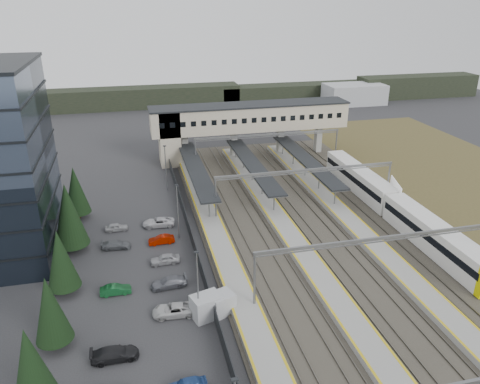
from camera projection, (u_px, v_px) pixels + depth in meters
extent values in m
plane|color=#2B2B2D|center=(253.00, 269.00, 57.92)|extent=(220.00, 220.00, 0.00)
cone|color=black|center=(33.00, 373.00, 35.11)|extent=(4.26, 4.26, 8.20)
cylinder|color=black|center=(56.00, 341.00, 44.92)|extent=(0.44, 0.44, 1.20)
cone|color=black|center=(50.00, 309.00, 43.44)|extent=(3.54, 3.54, 6.80)
cylinder|color=black|center=(66.00, 289.00, 52.99)|extent=(0.44, 0.44, 1.20)
cone|color=black|center=(61.00, 259.00, 51.47)|extent=(3.64, 3.64, 7.00)
cylinder|color=black|center=(74.00, 246.00, 61.95)|extent=(0.44, 0.44, 1.20)
cone|color=black|center=(69.00, 214.00, 60.14)|extent=(4.42, 4.42, 8.50)
cylinder|color=black|center=(79.00, 214.00, 70.91)|extent=(0.44, 0.44, 1.20)
cone|color=black|center=(76.00, 190.00, 69.35)|extent=(3.74, 3.74, 7.20)
imported|color=black|center=(115.00, 354.00, 43.31)|extent=(4.44, 1.87, 1.28)
imported|color=#135025|center=(116.00, 290.00, 52.83)|extent=(3.48, 1.23, 1.14)
imported|color=#55595D|center=(116.00, 245.00, 62.33)|extent=(4.01, 1.91, 1.13)
imported|color=#9F9FA3|center=(116.00, 227.00, 67.08)|extent=(3.29, 1.40, 1.11)
imported|color=silver|center=(174.00, 310.00, 49.34)|extent=(4.69, 2.42, 1.26)
imported|color=slate|center=(169.00, 282.00, 54.10)|extent=(4.36, 2.04, 1.23)
imported|color=#9D9DA2|center=(165.00, 259.00, 58.84)|extent=(3.76, 1.60, 1.27)
imported|color=#931300|center=(161.00, 240.00, 63.61)|extent=(3.57, 1.39, 1.16)
imported|color=silver|center=(158.00, 222.00, 68.33)|extent=(4.79, 2.55, 1.28)
cube|color=black|center=(235.00, 380.00, 30.70)|extent=(0.50, 0.25, 0.15)
cylinder|color=slate|center=(198.00, 286.00, 47.49)|extent=(0.16, 0.16, 8.00)
cube|color=black|center=(196.00, 252.00, 45.93)|extent=(0.50, 0.25, 0.15)
cylinder|color=slate|center=(178.00, 212.00, 63.62)|extent=(0.16, 0.16, 8.00)
cube|color=black|center=(176.00, 185.00, 62.06)|extent=(0.50, 0.25, 0.15)
cylinder|color=slate|center=(166.00, 168.00, 79.75)|extent=(0.16, 0.16, 8.00)
cube|color=black|center=(164.00, 146.00, 78.19)|extent=(0.50, 0.25, 0.15)
cube|color=#26282B|center=(195.00, 248.00, 60.63)|extent=(0.08, 90.00, 2.00)
cube|color=#A9ABAF|center=(207.00, 306.00, 48.87)|extent=(3.54, 3.00, 2.53)
cube|color=#A9ABAF|center=(222.00, 303.00, 49.52)|extent=(3.11, 2.87, 2.32)
cube|color=#332E28|center=(327.00, 238.00, 64.93)|extent=(34.00, 90.00, 0.20)
cube|color=#59544C|center=(238.00, 248.00, 62.14)|extent=(0.08, 90.00, 0.14)
cube|color=#59544C|center=(249.00, 247.00, 62.45)|extent=(0.08, 90.00, 0.14)
cube|color=#59544C|center=(267.00, 244.00, 63.00)|extent=(0.08, 90.00, 0.14)
cube|color=#59544C|center=(277.00, 243.00, 63.31)|extent=(0.08, 90.00, 0.14)
cube|color=#59544C|center=(309.00, 239.00, 64.28)|extent=(0.08, 90.00, 0.14)
cube|color=#59544C|center=(319.00, 238.00, 64.59)|extent=(0.08, 90.00, 0.14)
cube|color=#59544C|center=(336.00, 236.00, 65.14)|extent=(0.08, 90.00, 0.14)
cube|color=#59544C|center=(345.00, 235.00, 65.44)|extent=(0.08, 90.00, 0.14)
cube|color=#59544C|center=(375.00, 232.00, 66.42)|extent=(0.08, 90.00, 0.14)
cube|color=#59544C|center=(384.00, 231.00, 66.73)|extent=(0.08, 90.00, 0.14)
cube|color=#59544C|center=(400.00, 229.00, 67.27)|extent=(0.08, 90.00, 0.14)
cube|color=#59544C|center=(409.00, 228.00, 67.58)|extent=(0.08, 90.00, 0.14)
cube|color=gray|center=(221.00, 249.00, 61.59)|extent=(3.20, 82.00, 0.90)
cube|color=gold|center=(210.00, 247.00, 61.10)|extent=(0.25, 82.00, 0.02)
cube|color=gold|center=(232.00, 244.00, 61.72)|extent=(0.25, 82.00, 0.02)
cube|color=gray|center=(293.00, 240.00, 63.73)|extent=(3.20, 82.00, 0.90)
cube|color=gold|center=(283.00, 238.00, 63.24)|extent=(0.25, 82.00, 0.02)
cube|color=gold|center=(303.00, 236.00, 63.86)|extent=(0.25, 82.00, 0.02)
cube|color=gray|center=(360.00, 232.00, 65.87)|extent=(3.20, 82.00, 0.90)
cube|color=gold|center=(351.00, 230.00, 65.38)|extent=(0.25, 82.00, 0.02)
cube|color=gold|center=(370.00, 228.00, 66.00)|extent=(0.25, 82.00, 0.02)
cube|color=black|center=(196.00, 168.00, 79.92)|extent=(3.00, 30.00, 0.25)
cube|color=slate|center=(196.00, 169.00, 79.98)|extent=(3.10, 30.00, 0.12)
cylinder|color=slate|center=(209.00, 208.00, 68.89)|extent=(0.20, 0.20, 3.10)
cylinder|color=slate|center=(202.00, 191.00, 74.72)|extent=(0.20, 0.20, 3.10)
cylinder|color=slate|center=(196.00, 177.00, 80.54)|extent=(0.20, 0.20, 3.10)
cylinder|color=slate|center=(191.00, 165.00, 86.37)|extent=(0.20, 0.20, 3.10)
cylinder|color=slate|center=(186.00, 154.00, 92.19)|extent=(0.20, 0.20, 3.10)
cube|color=black|center=(252.00, 164.00, 82.06)|extent=(3.00, 30.00, 0.25)
cube|color=slate|center=(252.00, 164.00, 82.12)|extent=(3.10, 30.00, 0.12)
cylinder|color=slate|center=(274.00, 201.00, 71.03)|extent=(0.20, 0.20, 3.10)
cylinder|color=slate|center=(262.00, 185.00, 76.86)|extent=(0.20, 0.20, 3.10)
cylinder|color=slate|center=(252.00, 172.00, 82.68)|extent=(0.20, 0.20, 3.10)
cylinder|color=slate|center=(243.00, 160.00, 88.51)|extent=(0.20, 0.20, 3.10)
cylinder|color=slate|center=(236.00, 150.00, 94.33)|extent=(0.20, 0.20, 3.10)
cube|color=black|center=(306.00, 159.00, 84.20)|extent=(3.00, 30.00, 0.25)
cube|color=slate|center=(306.00, 160.00, 84.26)|extent=(3.10, 30.00, 0.12)
cylinder|color=slate|center=(335.00, 195.00, 73.17)|extent=(0.20, 0.20, 3.10)
cylinder|color=slate|center=(319.00, 180.00, 79.00)|extent=(0.20, 0.20, 3.10)
cylinder|color=slate|center=(305.00, 168.00, 84.82)|extent=(0.20, 0.20, 3.10)
cylinder|color=slate|center=(293.00, 156.00, 90.64)|extent=(0.20, 0.20, 3.10)
cylinder|color=slate|center=(283.00, 147.00, 96.47)|extent=(0.20, 0.20, 3.10)
cube|color=#BEAD97|center=(250.00, 117.00, 94.50)|extent=(40.00, 6.00, 5.00)
cube|color=black|center=(250.00, 105.00, 93.51)|extent=(40.40, 6.40, 0.30)
cube|color=#BEAD97|center=(169.00, 137.00, 92.14)|extent=(4.00, 6.00, 11.00)
cube|color=black|center=(162.00, 126.00, 87.90)|extent=(1.00, 0.06, 1.00)
cube|color=black|center=(172.00, 125.00, 88.33)|extent=(1.00, 0.06, 1.00)
cube|color=black|center=(183.00, 125.00, 88.76)|extent=(1.00, 0.06, 1.00)
cube|color=black|center=(193.00, 124.00, 89.19)|extent=(1.00, 0.06, 1.00)
cube|color=black|center=(204.00, 123.00, 89.61)|extent=(1.00, 0.06, 1.00)
cube|color=black|center=(214.00, 123.00, 90.04)|extent=(1.00, 0.06, 1.00)
cube|color=black|center=(224.00, 122.00, 90.47)|extent=(1.00, 0.06, 1.00)
cube|color=black|center=(234.00, 121.00, 90.90)|extent=(1.00, 0.06, 1.00)
cube|color=black|center=(244.00, 121.00, 91.32)|extent=(1.00, 0.06, 1.00)
cube|color=black|center=(254.00, 120.00, 91.75)|extent=(1.00, 0.06, 1.00)
cube|color=black|center=(264.00, 120.00, 92.18)|extent=(1.00, 0.06, 1.00)
cube|color=black|center=(274.00, 119.00, 92.61)|extent=(1.00, 0.06, 1.00)
cube|color=black|center=(283.00, 119.00, 93.04)|extent=(1.00, 0.06, 1.00)
cube|color=black|center=(293.00, 118.00, 93.46)|extent=(1.00, 0.06, 1.00)
cube|color=black|center=(302.00, 117.00, 93.89)|extent=(1.00, 0.06, 1.00)
cube|color=black|center=(312.00, 117.00, 94.32)|extent=(1.00, 0.06, 1.00)
cube|color=black|center=(321.00, 116.00, 94.75)|extent=(1.00, 0.06, 1.00)
cube|color=black|center=(330.00, 116.00, 95.17)|extent=(1.00, 0.06, 1.00)
cube|color=black|center=(339.00, 115.00, 95.60)|extent=(1.00, 0.06, 1.00)
cube|color=gray|center=(178.00, 148.00, 93.43)|extent=(1.20, 1.60, 6.00)
cube|color=gray|center=(185.00, 148.00, 93.75)|extent=(1.20, 1.60, 6.00)
cube|color=gray|center=(234.00, 144.00, 95.89)|extent=(1.20, 1.60, 6.00)
cube|color=gray|center=(280.00, 141.00, 98.03)|extent=(1.20, 1.60, 6.00)
cube|color=gray|center=(318.00, 139.00, 99.84)|extent=(1.20, 1.60, 6.00)
cylinder|color=slate|center=(255.00, 283.00, 48.97)|extent=(0.28, 0.28, 7.00)
cube|color=slate|center=(380.00, 238.00, 50.60)|extent=(28.40, 0.25, 0.35)
cube|color=slate|center=(379.00, 242.00, 50.75)|extent=(28.40, 0.12, 0.12)
cylinder|color=slate|center=(216.00, 200.00, 68.68)|extent=(0.28, 0.28, 7.00)
cylinder|color=slate|center=(388.00, 184.00, 74.67)|extent=(0.28, 0.28, 7.00)
cube|color=slate|center=(307.00, 170.00, 70.31)|extent=(28.40, 0.25, 0.35)
cube|color=slate|center=(307.00, 173.00, 70.47)|extent=(28.40, 0.12, 0.12)
cylinder|color=slate|center=(196.00, 158.00, 86.60)|extent=(0.28, 0.28, 7.00)
cylinder|color=slate|center=(336.00, 147.00, 92.59)|extent=(0.28, 0.28, 7.00)
cube|color=slate|center=(269.00, 135.00, 88.23)|extent=(28.40, 0.25, 0.35)
cube|color=slate|center=(269.00, 137.00, 88.39)|extent=(28.40, 0.12, 0.12)
cube|color=white|center=(435.00, 237.00, 60.74)|extent=(2.98, 20.70, 3.83)
cube|color=black|center=(435.00, 235.00, 60.57)|extent=(3.05, 20.10, 0.96)
cube|color=slate|center=(433.00, 249.00, 61.38)|extent=(2.56, 19.30, 0.53)
cube|color=white|center=(359.00, 179.00, 79.82)|extent=(2.98, 20.70, 3.83)
cube|color=black|center=(359.00, 177.00, 79.66)|extent=(3.05, 20.10, 0.96)
cube|color=slate|center=(358.00, 188.00, 80.47)|extent=(2.56, 19.30, 0.53)
cylinder|color=slate|center=(402.00, 207.00, 71.06)|extent=(0.20, 0.20, 3.05)
cylinder|color=slate|center=(386.00, 195.00, 75.29)|extent=(0.20, 0.20, 3.05)
cube|color=silver|center=(395.00, 190.00, 72.46)|extent=(1.67, 5.55, 2.86)
cube|color=black|center=(139.00, 98.00, 139.74)|extent=(60.00, 8.00, 6.00)
cube|color=black|center=(297.00, 92.00, 150.63)|extent=(50.00, 8.00, 5.00)
cube|color=black|center=(417.00, 86.00, 154.32)|extent=(40.00, 8.00, 7.00)
cube|color=#A9ABAF|center=(354.00, 94.00, 144.68)|extent=(18.00, 10.00, 6.00)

